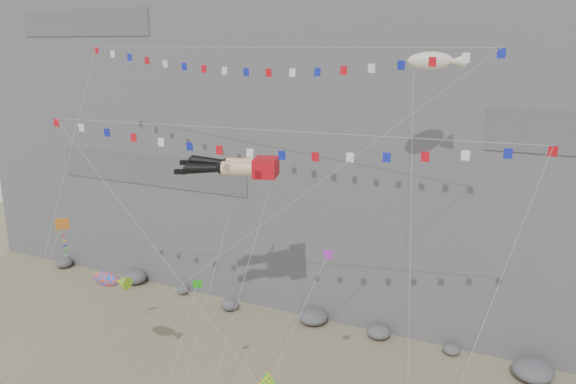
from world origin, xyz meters
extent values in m
cube|color=slate|center=(0.00, 32.00, 25.00)|extent=(80.00, 28.00, 50.00)
cube|color=red|center=(0.36, 7.64, 16.00)|extent=(2.06, 2.44, 1.23)
cylinder|color=beige|center=(-1.18, 6.52, 16.00)|extent=(2.26, 1.48, 0.91)
sphere|color=black|center=(-2.18, 6.22, 16.00)|extent=(0.83, 0.83, 0.83)
cone|color=black|center=(-3.35, 5.85, 15.93)|extent=(2.60, 1.46, 0.85)
cube|color=black|center=(-4.94, 5.36, 15.65)|extent=(0.88, 0.58, 0.30)
cylinder|color=beige|center=(-1.54, 7.70, 16.00)|extent=(2.26, 1.48, 0.91)
sphere|color=black|center=(-2.54, 7.39, 16.00)|extent=(0.83, 0.83, 0.83)
cone|color=black|center=(-3.72, 7.03, 16.12)|extent=(2.62, 1.46, 0.91)
cube|color=black|center=(-5.30, 6.54, 16.03)|extent=(0.88, 0.58, 0.30)
cylinder|color=gray|center=(1.40, 0.37, 8.03)|extent=(0.03, 0.03, 21.69)
cylinder|color=gray|center=(-7.43, 3.06, 11.90)|extent=(0.03, 0.03, 29.86)
cylinder|color=gray|center=(7.21, 0.91, 9.50)|extent=(0.03, 0.03, 23.20)
cylinder|color=gray|center=(-13.67, -0.83, 6.06)|extent=(0.03, 0.03, 13.24)
cylinder|color=gray|center=(-12.27, -0.69, 4.17)|extent=(0.03, 0.03, 11.70)
cylinder|color=gray|center=(11.34, 5.60, 11.49)|extent=(0.03, 0.03, 26.48)
cylinder|color=gray|center=(-1.18, 1.93, 7.62)|extent=(0.03, 0.03, 21.32)
cylinder|color=gray|center=(4.76, -0.57, 5.91)|extent=(0.03, 0.03, 15.95)
camera|label=1|loc=(17.44, -24.77, 23.87)|focal=35.00mm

